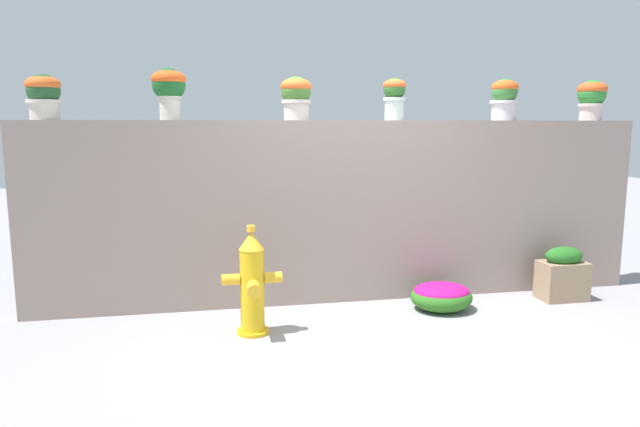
{
  "coord_description": "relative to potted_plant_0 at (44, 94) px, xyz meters",
  "views": [
    {
      "loc": [
        -1.29,
        -4.35,
        1.71
      ],
      "look_at": [
        -0.29,
        0.77,
        0.88
      ],
      "focal_mm": 32.15,
      "sensor_mm": 36.0,
      "label": 1
    }
  ],
  "objects": [
    {
      "name": "ground_plane",
      "position": [
        2.66,
        -0.99,
        -1.95
      ],
      "size": [
        24.0,
        24.0,
        0.0
      ],
      "primitive_type": "plane",
      "color": "gray"
    },
    {
      "name": "stone_wall",
      "position": [
        2.66,
        -0.02,
        -1.09
      ],
      "size": [
        5.92,
        0.31,
        1.73
      ],
      "primitive_type": "cube",
      "color": "gray",
      "rests_on": "ground"
    },
    {
      "name": "potted_plant_0",
      "position": [
        0.0,
        0.0,
        0.0
      ],
      "size": [
        0.29,
        0.29,
        0.39
      ],
      "color": "beige",
      "rests_on": "stone_wall"
    },
    {
      "name": "potted_plant_1",
      "position": [
        1.04,
        0.01,
        0.07
      ],
      "size": [
        0.31,
        0.31,
        0.46
      ],
      "color": "beige",
      "rests_on": "stone_wall"
    },
    {
      "name": "potted_plant_2",
      "position": [
        2.18,
        -0.03,
        0.01
      ],
      "size": [
        0.29,
        0.29,
        0.4
      ],
      "color": "beige",
      "rests_on": "stone_wall"
    },
    {
      "name": "potted_plant_3",
      "position": [
        3.14,
        0.0,
        0.02
      ],
      "size": [
        0.22,
        0.22,
        0.4
      ],
      "color": "silver",
      "rests_on": "stone_wall"
    },
    {
      "name": "potted_plant_4",
      "position": [
        4.27,
        -0.02,
        0.01
      ],
      "size": [
        0.28,
        0.28,
        0.41
      ],
      "color": "silver",
      "rests_on": "stone_wall"
    },
    {
      "name": "potted_plant_5",
      "position": [
        5.27,
        0.02,
        0.03
      ],
      "size": [
        0.3,
        0.3,
        0.41
      ],
      "color": "beige",
      "rests_on": "stone_wall"
    },
    {
      "name": "fire_hydrant",
      "position": [
        1.69,
        -0.84,
        -1.54
      ],
      "size": [
        0.49,
        0.39,
        0.9
      ],
      "color": "yellow",
      "rests_on": "ground"
    },
    {
      "name": "flower_bush_left",
      "position": [
        3.45,
        -0.55,
        -1.82
      ],
      "size": [
        0.57,
        0.52,
        0.26
      ],
      "color": "#2E6D20",
      "rests_on": "ground"
    },
    {
      "name": "planter_box",
      "position": [
        4.72,
        -0.49,
        -1.7
      ],
      "size": [
        0.44,
        0.28,
        0.52
      ],
      "color": "#9B7E5F",
      "rests_on": "ground"
    }
  ]
}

